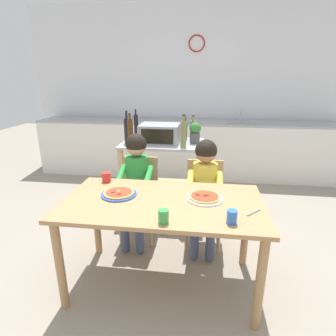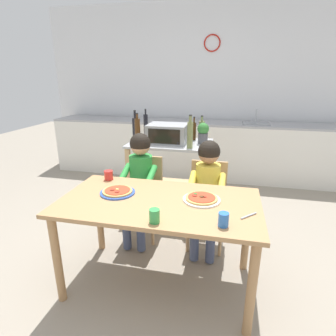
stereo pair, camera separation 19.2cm
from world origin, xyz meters
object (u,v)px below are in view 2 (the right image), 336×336
child_in_yellow_shirt (207,183)px  pizza_plate_blue_rimmed (118,192)px  bottle_dark_olive_oil (202,131)px  child_in_green_shirt (139,175)px  bottle_squat_spirits (194,131)px  drinking_cup_green (154,216)px  bottle_brown_beer (135,130)px  toaster_oven (168,133)px  drinking_cup_red (109,175)px  serving_spoon (249,216)px  bottle_tall_green_wine (138,132)px  kitchen_island_cart (170,166)px  bottle_slim_sauce (146,125)px  bottle_clear_vinegar (190,134)px  drinking_cup_blue (223,220)px  dining_chair_right (207,198)px  potted_herb_plant (203,133)px  dining_chair_left (144,191)px  dining_table (159,212)px  pizza_plate_white (202,199)px

child_in_yellow_shirt → pizza_plate_blue_rimmed: child_in_yellow_shirt is taller
bottle_dark_olive_oil → child_in_green_shirt: bearing=-119.7°
bottle_squat_spirits → bottle_dark_olive_oil: size_ratio=0.92×
bottle_squat_spirits → drinking_cup_green: size_ratio=3.09×
bottle_brown_beer → child_in_green_shirt: (0.24, -0.61, -0.32)m
toaster_oven → drinking_cup_red: bearing=-108.0°
bottle_squat_spirits → child_in_green_shirt: 1.02m
serving_spoon → bottle_tall_green_wine: bearing=134.7°
kitchen_island_cart → drinking_cup_red: (-0.34, -0.96, 0.20)m
bottle_tall_green_wine → bottle_dark_olive_oil: bearing=31.7°
toaster_oven → bottle_slim_sauce: 0.43m
bottle_brown_beer → bottle_dark_olive_oil: (0.73, 0.25, -0.03)m
bottle_clear_vinegar → child_in_green_shirt: bottle_clear_vinegar is taller
bottle_slim_sauce → bottle_tall_green_wine: size_ratio=0.96×
toaster_oven → bottle_squat_spirits: (0.27, 0.22, 0.00)m
child_in_green_shirt → drinking_cup_blue: bearing=-46.0°
dining_chair_right → pizza_plate_blue_rimmed: (-0.65, -0.61, 0.26)m
potted_herb_plant → pizza_plate_blue_rimmed: (-0.52, -1.24, -0.25)m
drinking_cup_red → dining_chair_left: bearing=63.9°
bottle_clear_vinegar → dining_chair_left: bearing=-137.7°
bottle_squat_spirits → dining_table: (-0.05, -1.48, -0.34)m
dining_table → child_in_green_shirt: 0.67m
bottle_tall_green_wine → drinking_cup_green: (0.56, -1.34, -0.24)m
child_in_green_shirt → pizza_plate_blue_rimmed: size_ratio=3.98×
bottle_brown_beer → bottle_slim_sauce: bearing=86.7°
bottle_dark_olive_oil → serving_spoon: bearing=-72.7°
toaster_oven → drinking_cup_green: (0.28, -1.57, -0.19)m
toaster_oven → drinking_cup_green: size_ratio=4.99×
kitchen_island_cart → child_in_green_shirt: 0.72m
bottle_slim_sauce → drinking_cup_green: size_ratio=3.90×
dining_chair_left → pizza_plate_white: dining_chair_left is taller
kitchen_island_cart → drinking_cup_red: bearing=-109.5°
dining_table → bottle_dark_olive_oil: bearing=84.2°
toaster_oven → dining_table: toaster_oven is taller
kitchen_island_cart → pizza_plate_blue_rimmed: 1.24m
kitchen_island_cart → potted_herb_plant: size_ratio=3.97×
bottle_dark_olive_oil → dining_chair_left: (-0.49, -0.74, -0.50)m
drinking_cup_blue → kitchen_island_cart: bearing=113.2°
bottle_tall_green_wine → bottle_clear_vinegar: bearing=3.1°
dining_chair_right → child_in_yellow_shirt: bearing=-90.0°
bottle_squat_spirits → bottle_slim_sauce: size_ratio=0.79×
drinking_cup_blue → potted_herb_plant: bearing=100.6°
bottle_dark_olive_oil → child_in_yellow_shirt: (0.16, -0.89, -0.30)m
bottle_tall_green_wine → pizza_plate_blue_rimmed: 1.03m
bottle_tall_green_wine → child_in_green_shirt: 0.58m
bottle_tall_green_wine → dining_table: bottle_tall_green_wine is taller
bottle_clear_vinegar → child_in_green_shirt: bearing=-129.9°
bottle_squat_spirits → dining_chair_right: size_ratio=0.34×
bottle_clear_vinegar → child_in_yellow_shirt: bottle_clear_vinegar is taller
bottle_squat_spirits → drinking_cup_red: (-0.58, -1.17, -0.20)m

